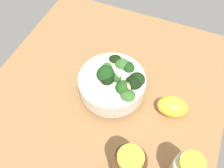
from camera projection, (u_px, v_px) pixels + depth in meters
The scene contains 3 objects.
ground_plane at pixel (109, 87), 70.59cm from camera, with size 63.19×63.19×3.07cm, color #996D42.
bowl_of_broccoli at pixel (114, 82), 64.16cm from camera, with size 17.32×18.06×10.54cm.
lemon_wedge at pixel (172, 106), 62.56cm from camera, with size 7.77×5.47×4.92cm, color yellow.
Camera 1 is at (35.53, 15.77, 57.40)cm, focal length 39.82 mm.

